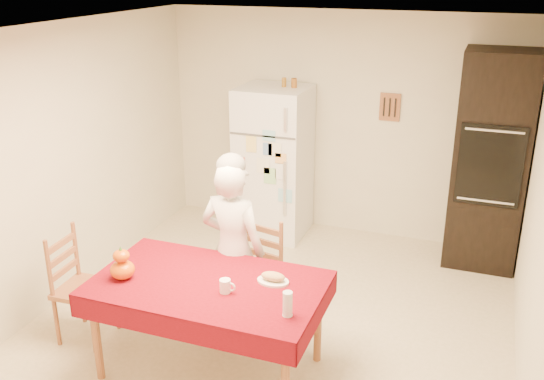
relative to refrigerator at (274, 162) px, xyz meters
The scene contains 17 objects.
floor 2.16m from the refrigerator, 70.93° to the right, with size 4.50×4.50×0.00m, color tan.
room_shell 2.13m from the refrigerator, 70.89° to the right, with size 4.02×4.52×2.51m.
refrigerator is the anchor object (origin of this frame).
oven_cabinet 2.29m from the refrigerator, ahead, with size 0.70×0.62×2.20m.
dining_table 2.61m from the refrigerator, 80.62° to the right, with size 1.70×1.00×0.76m.
chair_far 1.93m from the refrigerator, 74.37° to the right, with size 0.50×0.49×0.95m.
chair_left 2.68m from the refrigerator, 107.35° to the right, with size 0.42×0.44×0.95m.
seated_woman 2.06m from the refrigerator, 79.23° to the right, with size 0.56×0.37×1.53m, color silver.
coffee_mug 2.73m from the refrigerator, 77.19° to the right, with size 0.08×0.08×0.10m, color white.
pumpkin_lower 2.74m from the refrigerator, 94.05° to the right, with size 0.18×0.18×0.14m, color #C64304.
pumpkin_upper 2.74m from the refrigerator, 94.05° to the right, with size 0.12×0.12×0.09m, color #E35F05.
wine_glass 3.01m from the refrigerator, 68.18° to the right, with size 0.07×0.07×0.18m, color silver.
bread_plate 2.57m from the refrigerator, 70.04° to the right, with size 0.24×0.24×0.02m, color white.
bread_loaf 2.57m from the refrigerator, 70.04° to the right, with size 0.18×0.10×0.06m, color tan.
spice_jar_left 0.91m from the refrigerator, 27.00° to the left, with size 0.05×0.05×0.10m, color #92601A.
spice_jar_mid 0.92m from the refrigerator, 13.71° to the left, with size 0.05×0.05×0.10m, color #93541A.
spice_jar_right 0.93m from the refrigerator, 12.93° to the left, with size 0.05×0.05×0.10m, color #91531A.
Camera 1 is at (1.57, -4.21, 2.97)m, focal length 40.00 mm.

